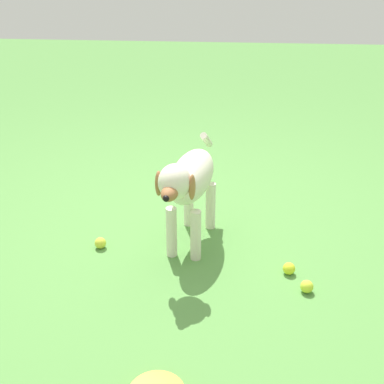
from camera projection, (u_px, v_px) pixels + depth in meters
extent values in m
plane|color=#548C42|center=(180.00, 229.00, 3.09)|extent=(14.00, 14.00, 0.00)
ellipsoid|color=silver|center=(192.00, 176.00, 2.78)|extent=(0.30, 0.58, 0.25)
cylinder|color=silver|center=(196.00, 235.00, 2.73)|extent=(0.06, 0.06, 0.30)
cylinder|color=silver|center=(172.00, 232.00, 2.76)|extent=(0.06, 0.06, 0.30)
cylinder|color=silver|center=(211.00, 206.00, 3.04)|extent=(0.06, 0.06, 0.30)
cylinder|color=silver|center=(189.00, 203.00, 3.08)|extent=(0.06, 0.06, 0.30)
ellipsoid|color=silver|center=(175.00, 182.00, 2.45)|extent=(0.19, 0.21, 0.18)
ellipsoid|color=#9E663D|center=(170.00, 193.00, 2.39)|extent=(0.10, 0.14, 0.07)
sphere|color=black|center=(166.00, 198.00, 2.33)|extent=(0.03, 0.03, 0.03)
ellipsoid|color=#9E663D|center=(192.00, 187.00, 2.44)|extent=(0.04, 0.07, 0.14)
ellipsoid|color=#9E663D|center=(159.00, 183.00, 2.48)|extent=(0.04, 0.07, 0.14)
cylinder|color=silver|center=(206.00, 140.00, 3.04)|extent=(0.07, 0.19, 0.14)
sphere|color=yellow|center=(289.00, 268.00, 2.65)|extent=(0.07, 0.07, 0.07)
sphere|color=#CDD43B|center=(100.00, 243.00, 2.88)|extent=(0.07, 0.07, 0.07)
sphere|color=#D5D23F|center=(206.00, 182.00, 3.63)|extent=(0.07, 0.07, 0.07)
sphere|color=#CADF37|center=(307.00, 286.00, 2.51)|extent=(0.07, 0.07, 0.07)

